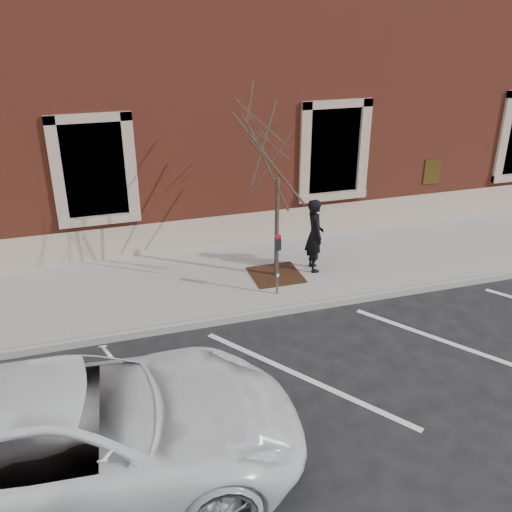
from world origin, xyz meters
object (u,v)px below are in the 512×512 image
object	(u,v)px
man	(315,235)
white_truck	(71,437)
sapling	(278,150)
parking_meter	(278,254)

from	to	relation	value
man	white_truck	distance (m)	7.44
white_truck	man	bearing A→B (deg)	-44.14
sapling	white_truck	bearing A→B (deg)	-132.35
man	white_truck	xyz separation A→B (m)	(-5.48, -5.03, -0.16)
man	parking_meter	bearing A→B (deg)	133.47
sapling	white_truck	world-z (taller)	sapling
sapling	white_truck	distance (m)	7.09
parking_meter	sapling	size ratio (longest dim) A/B	0.33
man	parking_meter	xyz separation A→B (m)	(-1.22, -0.90, 0.09)
man	sapling	distance (m)	2.30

